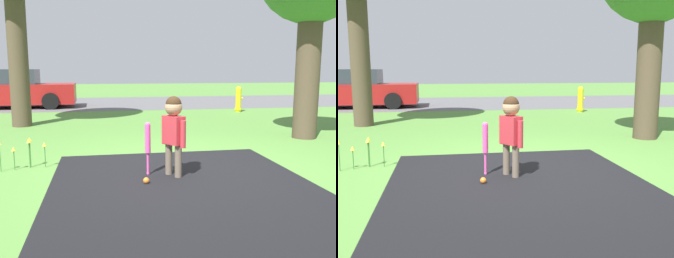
% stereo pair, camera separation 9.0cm
% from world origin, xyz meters
% --- Properties ---
extents(ground_plane, '(60.00, 60.00, 0.00)m').
position_xyz_m(ground_plane, '(0.00, 0.00, 0.00)').
color(ground_plane, '#518438').
extents(driveway_strip, '(3.18, 7.00, 0.01)m').
position_xyz_m(driveway_strip, '(-0.23, -2.50, 0.00)').
color(driveway_strip, black).
rests_on(driveway_strip, ground).
extents(street_strip, '(40.00, 6.00, 0.01)m').
position_xyz_m(street_strip, '(0.00, 10.43, 0.00)').
color(street_strip, '#59595B').
rests_on(street_strip, ground).
extents(child, '(0.28, 0.37, 1.04)m').
position_xyz_m(child, '(-0.27, -0.37, 0.68)').
color(child, '#6B5B4C').
rests_on(child, ground).
extents(baseball_bat, '(0.07, 0.07, 0.71)m').
position_xyz_m(baseball_bat, '(-0.60, -0.27, 0.46)').
color(baseball_bat, '#E54CA5').
rests_on(baseball_bat, ground).
extents(sports_ball, '(0.08, 0.08, 0.08)m').
position_xyz_m(sports_ball, '(-0.67, -0.64, 0.04)').
color(sports_ball, orange).
rests_on(sports_ball, ground).
extents(fire_hydrant, '(0.26, 0.23, 0.83)m').
position_xyz_m(fire_hydrant, '(3.21, 6.46, 0.40)').
color(fire_hydrant, yellow).
rests_on(fire_hydrant, ground).
extents(parked_car, '(4.21, 1.86, 1.37)m').
position_xyz_m(parked_car, '(-4.23, 9.09, 0.64)').
color(parked_car, maroon).
rests_on(parked_car, ground).
extents(flower_bed, '(0.62, 0.25, 0.44)m').
position_xyz_m(flower_bed, '(-2.26, 0.35, 0.33)').
color(flower_bed, '#38702D').
rests_on(flower_bed, ground).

